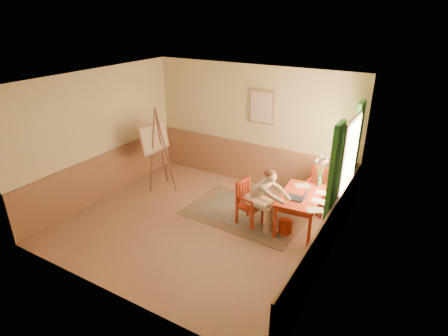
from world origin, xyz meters
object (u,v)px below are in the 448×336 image
Objects in this scene: chair_back at (316,189)px; laptop at (298,197)px; table at (301,199)px; easel at (156,141)px; figure at (262,196)px; chair_left at (248,202)px.

laptop is (-0.03, -1.06, 0.31)m from chair_back.
easel is at bearing 179.15° from table.
easel is (-2.85, 0.43, 0.44)m from figure.
table is at bearing 31.42° from figure.
chair_left is 0.98× the size of chair_back.
chair_left is at bearing -171.90° from laptop.
table is 3.51m from easel.
table is 1.36× the size of chair_back.
figure is at bearing -163.11° from laptop.
chair_left is 0.40m from figure.
figure is 2.92m from easel.
easel is (-3.48, 0.05, 0.51)m from table.
table is 0.65× the size of easel.
figure is 3.16× the size of laptop.
chair_left is (-0.93, -0.32, -0.18)m from table.
table is at bearing -0.85° from easel.
laptop is at bearing -87.23° from table.
laptop is 0.21× the size of easel.
figure reaches higher than table.
chair_back is 1.11m from laptop.
laptop reaches higher than chair_back.
chair_back is (0.04, 0.87, -0.17)m from table.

